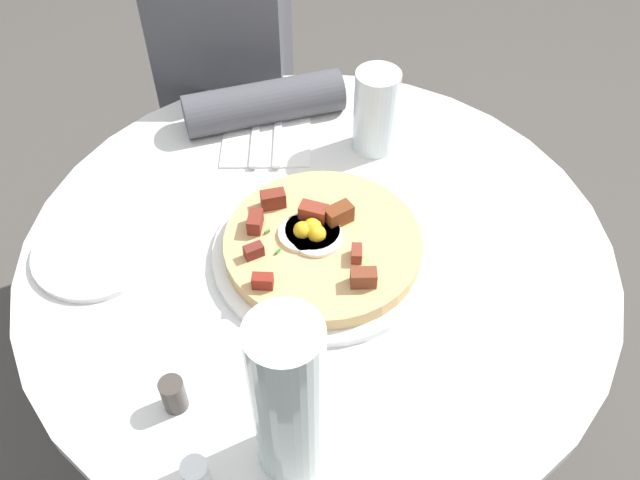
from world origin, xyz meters
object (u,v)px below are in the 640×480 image
knife (278,130)px  water_glass (376,111)px  bread_plate (97,251)px  pepper_shaker (174,394)px  fork (256,130)px  breakfast_pizza (321,242)px  water_bottle (288,400)px  person_seated (240,115)px  dining_table (317,314)px  pizza_plate (323,252)px  salt_shaker (197,479)px

knife → water_glass: bearing=77.9°
bread_plate → pepper_shaker: 0.27m
fork → water_glass: water_glass is taller
breakfast_pizza → water_bottle: size_ratio=1.14×
person_seated → pepper_shaker: person_seated is taller
bread_plate → dining_table: bearing=93.5°
dining_table → person_seated: (-0.54, -0.17, -0.03)m
person_seated → knife: 0.38m
pizza_plate → water_glass: 0.25m
salt_shaker → pepper_shaker: 0.11m
dining_table → pizza_plate: pizza_plate is taller
person_seated → water_bottle: person_seated is taller
water_glass → water_bottle: size_ratio=0.58×
water_bottle → salt_shaker: (0.04, -0.09, -0.09)m
knife → salt_shaker: (0.58, -0.05, 0.02)m
knife → water_bottle: 0.55m
breakfast_pizza → water_bottle: water_bottle is taller
person_seated → fork: 0.37m
breakfast_pizza → salt_shaker: breakfast_pizza is taller
breakfast_pizza → water_glass: water_glass is taller
fork → salt_shaker: 0.58m
bread_plate → breakfast_pizza: bearing=90.0°
fork → person_seated: bearing=-167.7°
breakfast_pizza → knife: (-0.26, -0.07, -0.02)m
bread_plate → water_bottle: water_bottle is taller
breakfast_pizza → bread_plate: size_ratio=1.52×
fork → knife: bearing=90.0°
person_seated → salt_shaker: person_seated is taller
water_glass → bread_plate: bearing=-59.4°
breakfast_pizza → salt_shaker: bearing=-20.7°
water_glass → salt_shaker: size_ratio=2.33×
pizza_plate → dining_table: bearing=-156.8°
water_bottle → pepper_shaker: bearing=-112.8°
pizza_plate → bread_plate: 0.31m
person_seated → water_glass: 0.50m
fork → water_glass: (0.03, 0.19, 0.06)m
breakfast_pizza → person_seated: bearing=-162.2°
salt_shaker → pepper_shaker: (-0.10, -0.04, -0.01)m
water_bottle → knife: bearing=-175.5°
water_glass → water_bottle: 0.52m
water_glass → pizza_plate: bearing=-18.9°
salt_shaker → water_glass: bearing=159.8°
breakfast_pizza → pizza_plate: bearing=74.1°
fork → water_glass: 0.20m
dining_table → bread_plate: (0.02, -0.30, 0.17)m
pizza_plate → breakfast_pizza: (-0.00, -0.00, 0.02)m
dining_table → water_glass: water_glass is taller
pizza_plate → breakfast_pizza: bearing=-105.9°
dining_table → water_bottle: bearing=-4.5°
person_seated → bread_plate: 0.61m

